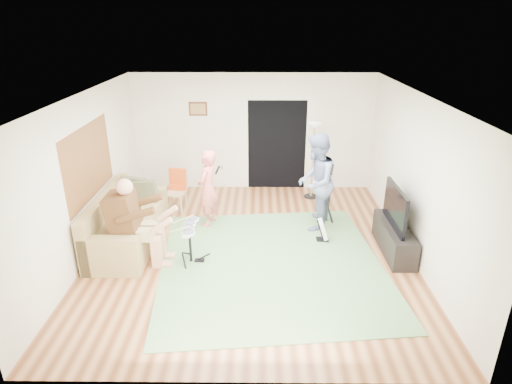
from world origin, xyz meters
TOP-DOWN VIEW (x-y plane):
  - floor at (0.00, 0.00)m, footprint 6.00×6.00m
  - walls at (0.00, 0.00)m, footprint 5.50×6.00m
  - ceiling at (0.00, 0.00)m, footprint 6.00×6.00m
  - window_blinds at (-2.74, 0.20)m, footprint 0.00×2.05m
  - doorway at (0.55, 2.99)m, footprint 2.10×0.00m
  - picture_frame at (-1.25, 2.99)m, footprint 0.42×0.03m
  - area_rug at (0.35, -0.49)m, footprint 3.99×4.18m
  - sofa at (-2.30, 0.22)m, footprint 0.95×2.31m
  - drummer at (-1.85, -0.43)m, footprint 0.97×0.54m
  - drum_kit at (-1.00, -0.43)m, footprint 0.38×0.69m
  - singer at (-0.85, 1.00)m, footprint 0.52×0.64m
  - microphone at (-0.65, 1.00)m, footprint 0.06×0.06m
  - guitarist at (1.21, 0.90)m, footprint 0.94×1.07m
  - guitar_held at (1.41, 0.90)m, footprint 0.25×0.61m
  - guitar_spare at (1.32, 0.33)m, footprint 0.29×0.26m
  - torchiere_lamp at (1.32, 2.40)m, footprint 0.31×0.31m
  - dining_chair at (-1.61, 1.65)m, footprint 0.44×0.46m
  - tv_cabinet at (2.50, -0.04)m, footprint 0.40×1.40m
  - television at (2.45, -0.04)m, footprint 0.06×1.11m

SIDE VIEW (x-z plane):
  - floor at x=0.00m, z-range 0.00..0.00m
  - area_rug at x=0.35m, z-range 0.00..0.02m
  - guitar_spare at x=1.32m, z-range -0.17..0.64m
  - tv_cabinet at x=2.50m, z-range 0.00..0.50m
  - drum_kit at x=-1.00m, z-range -0.04..0.66m
  - sofa at x=-2.30m, z-range -0.16..0.78m
  - dining_chair at x=-1.61m, z-range -0.13..0.76m
  - drummer at x=-1.85m, z-range -0.16..1.32m
  - singer at x=-0.85m, z-range 0.00..1.52m
  - television at x=2.45m, z-range 0.50..1.20m
  - guitarist at x=1.21m, z-range 0.00..1.87m
  - doorway at x=0.55m, z-range 0.00..2.10m
  - microphone at x=-0.65m, z-range 1.02..1.26m
  - torchiere_lamp at x=1.32m, z-range 0.32..2.04m
  - guitar_held at x=1.41m, z-range 1.14..1.40m
  - walls at x=0.00m, z-range 0.00..2.70m
  - window_blinds at x=-2.74m, z-range 0.53..2.58m
  - picture_frame at x=-1.25m, z-range 1.74..2.06m
  - ceiling at x=0.00m, z-range 2.70..2.70m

